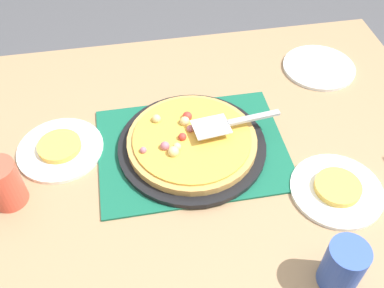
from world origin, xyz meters
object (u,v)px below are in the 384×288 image
at_px(pizza, 191,140).
at_px(served_slice_left, 338,187).
at_px(pizza_pan, 192,146).
at_px(served_slice_right, 59,146).
at_px(plate_far_right, 60,149).
at_px(cup_near, 343,266).
at_px(pizza_server, 229,123).
at_px(plate_side, 319,67).
at_px(cup_far, 4,184).
at_px(plate_near_left, 336,190).

relative_size(pizza, served_slice_left, 3.00).
height_order(pizza_pan, served_slice_right, served_slice_right).
distance_m(pizza_pan, plate_far_right, 0.34).
height_order(cup_near, pizza_server, cup_near).
relative_size(pizza_pan, served_slice_right, 3.45).
xyz_separation_m(plate_side, served_slice_right, (-0.78, -0.21, 0.01)).
bearing_deg(pizza_server, served_slice_right, 174.24).
height_order(served_slice_right, pizza_server, pizza_server).
height_order(plate_side, cup_far, cup_far).
distance_m(pizza, cup_near, 0.46).
distance_m(plate_near_left, cup_near, 0.23).
height_order(served_slice_right, cup_near, cup_near).
bearing_deg(pizza_server, served_slice_left, -43.28).
distance_m(plate_near_left, plate_side, 0.47).
distance_m(cup_near, cup_far, 0.75).
xyz_separation_m(plate_near_left, plate_far_right, (-0.65, 0.25, 0.00)).
relative_size(plate_far_right, cup_near, 1.83).
distance_m(pizza_pan, cup_far, 0.45).
bearing_deg(plate_side, served_slice_left, -106.11).
height_order(served_slice_left, cup_far, cup_far).
bearing_deg(pizza_pan, cup_far, -169.76).
bearing_deg(pizza_server, plate_side, 35.54).
bearing_deg(cup_near, plate_far_right, 140.75).
relative_size(cup_near, cup_far, 1.00).
xyz_separation_m(plate_side, pizza_server, (-0.35, -0.25, 0.06)).
height_order(plate_far_right, plate_side, same).
bearing_deg(served_slice_left, pizza_pan, 148.38).
bearing_deg(served_slice_left, pizza_server, 136.72).
height_order(plate_side, cup_near, cup_near).
bearing_deg(served_slice_left, cup_far, 171.52).
bearing_deg(pizza, served_slice_left, -31.56).
distance_m(plate_near_left, served_slice_right, 0.70).
relative_size(plate_side, cup_far, 1.83).
relative_size(plate_far_right, served_slice_left, 2.00).
distance_m(plate_far_right, plate_side, 0.81).
bearing_deg(pizza_pan, pizza_server, 6.50).
bearing_deg(plate_side, pizza_server, -144.46).
relative_size(served_slice_left, pizza_server, 0.47).
bearing_deg(plate_near_left, pizza_server, 136.72).
bearing_deg(cup_far, served_slice_right, 50.76).
height_order(plate_near_left, cup_far, cup_far).
distance_m(plate_far_right, pizza_server, 0.44).
distance_m(served_slice_left, served_slice_right, 0.70).
bearing_deg(plate_far_right, pizza_server, -5.76).
relative_size(pizza_pan, plate_near_left, 1.73).
relative_size(plate_near_left, served_slice_right, 2.00).
xyz_separation_m(cup_near, cup_far, (-0.67, 0.32, 0.00)).
distance_m(pizza_pan, pizza, 0.02).
distance_m(pizza, served_slice_right, 0.34).
relative_size(served_slice_left, cup_far, 0.92).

